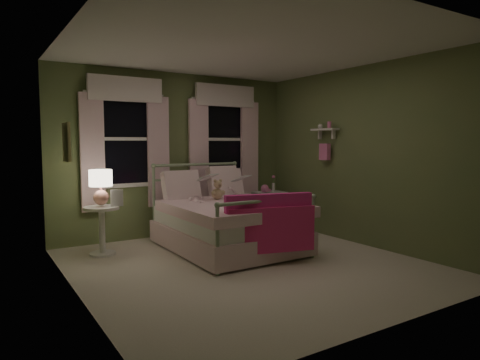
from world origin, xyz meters
TOP-DOWN VIEW (x-y plane):
  - room_shell at (0.00, 0.00)m, footprint 4.20×4.20m
  - bed at (0.19, 0.82)m, footprint 1.58×2.04m
  - pink_throw at (0.18, -0.20)m, footprint 1.09×0.41m
  - child_left at (-0.10, 1.25)m, footprint 0.29×0.23m
  - child_right at (0.46, 1.25)m, footprint 0.34×0.27m
  - book_left at (-0.10, 1.00)m, footprint 0.23×0.17m
  - book_right at (0.46, 1.00)m, footprint 0.22×0.16m
  - teddy_bear at (0.18, 1.09)m, footprint 0.22×0.18m
  - nightstand_left at (-1.39, 1.44)m, footprint 0.46×0.46m
  - table_lamp at (-1.39, 1.44)m, footprint 0.30×0.30m
  - book_nightstand at (-1.29, 1.36)m, footprint 0.20×0.25m
  - nightstand_right at (1.51, 1.63)m, footprint 0.50×0.40m
  - pink_toy at (1.41, 1.62)m, footprint 0.14×0.19m
  - bud_vase at (1.63, 1.68)m, footprint 0.06×0.06m
  - window_left at (-0.85, 2.03)m, footprint 1.34×0.13m
  - window_right at (0.85, 2.03)m, footprint 1.34×0.13m
  - wall_shelf at (1.90, 0.70)m, footprint 0.15×0.50m
  - framed_picture at (-1.95, 0.60)m, footprint 0.03×0.32m

SIDE VIEW (x-z plane):
  - bed at x=0.19m, z-range -0.22..0.97m
  - nightstand_left at x=-1.39m, z-range 0.09..0.74m
  - nightstand_right at x=1.51m, z-range 0.23..0.87m
  - pink_throw at x=0.18m, z-range 0.26..0.96m
  - book_nightstand at x=-1.29m, z-range 0.65..0.67m
  - pink_toy at x=1.41m, z-range 0.64..0.78m
  - bud_vase at x=1.63m, z-range 0.65..0.93m
  - teddy_bear at x=0.18m, z-range 0.64..0.94m
  - child_right at x=0.46m, z-range 0.57..1.24m
  - book_right at x=0.46m, z-range 0.79..1.05m
  - child_left at x=-0.10m, z-range 0.57..1.29m
  - table_lamp at x=-1.39m, z-range 0.72..1.19m
  - book_left at x=-0.10m, z-range 0.83..1.09m
  - room_shell at x=0.00m, z-range -0.80..3.40m
  - framed_picture at x=-1.95m, z-range 1.29..1.71m
  - wall_shelf at x=1.90m, z-range 1.22..1.82m
  - window_left at x=-0.85m, z-range 0.64..2.60m
  - window_right at x=0.85m, z-range 0.64..2.60m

